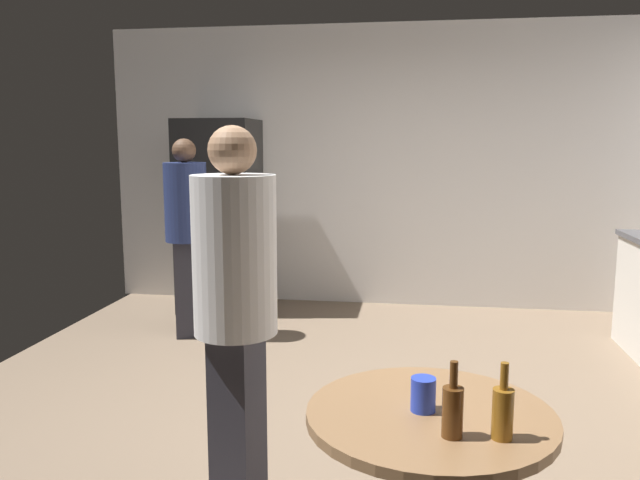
{
  "coord_description": "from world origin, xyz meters",
  "views": [
    {
      "loc": [
        0.36,
        -3.53,
        1.59
      ],
      "look_at": [
        -0.19,
        0.11,
        1.02
      ],
      "focal_mm": 35.34,
      "sensor_mm": 36.0,
      "label": 1
    }
  ],
  "objects_px": {
    "person_in_white_shirt": "(235,297)",
    "beer_bottle_amber": "(503,411)",
    "plastic_cup_blue": "(423,394)",
    "foreground_table": "(430,442)",
    "person_in_navy_shirt": "(186,223)",
    "refrigerator": "(220,216)",
    "beer_bottle_brown": "(453,410)"
  },
  "relations": [
    {
      "from": "person_in_navy_shirt",
      "to": "person_in_white_shirt",
      "type": "xyz_separation_m",
      "value": [
        1.11,
        -2.41,
        0.02
      ]
    },
    {
      "from": "plastic_cup_blue",
      "to": "foreground_table",
      "type": "bearing_deg",
      "value": 1.83
    },
    {
      "from": "plastic_cup_blue",
      "to": "person_in_navy_shirt",
      "type": "relative_size",
      "value": 0.07
    },
    {
      "from": "person_in_navy_shirt",
      "to": "refrigerator",
      "type": "bearing_deg",
      "value": 158.89
    },
    {
      "from": "refrigerator",
      "to": "person_in_navy_shirt",
      "type": "bearing_deg",
      "value": -89.43
    },
    {
      "from": "beer_bottle_amber",
      "to": "person_in_white_shirt",
      "type": "xyz_separation_m",
      "value": [
        -0.98,
        0.63,
        0.15
      ]
    },
    {
      "from": "refrigerator",
      "to": "person_in_navy_shirt",
      "type": "distance_m",
      "value": 0.91
    },
    {
      "from": "person_in_white_shirt",
      "to": "beer_bottle_amber",
      "type": "bearing_deg",
      "value": -23.26
    },
    {
      "from": "beer_bottle_amber",
      "to": "person_in_white_shirt",
      "type": "height_order",
      "value": "person_in_white_shirt"
    },
    {
      "from": "beer_bottle_brown",
      "to": "beer_bottle_amber",
      "type": "bearing_deg",
      "value": 4.12
    },
    {
      "from": "beer_bottle_brown",
      "to": "person_in_navy_shirt",
      "type": "bearing_deg",
      "value": 122.54
    },
    {
      "from": "person_in_navy_shirt",
      "to": "foreground_table",
      "type": "bearing_deg",
      "value": 11.58
    },
    {
      "from": "beer_bottle_brown",
      "to": "person_in_navy_shirt",
      "type": "relative_size",
      "value": 0.14
    },
    {
      "from": "foreground_table",
      "to": "plastic_cup_blue",
      "type": "relative_size",
      "value": 7.27
    },
    {
      "from": "refrigerator",
      "to": "beer_bottle_brown",
      "type": "height_order",
      "value": "refrigerator"
    },
    {
      "from": "refrigerator",
      "to": "beer_bottle_brown",
      "type": "xyz_separation_m",
      "value": [
        1.95,
        -3.96,
        -0.08
      ]
    },
    {
      "from": "plastic_cup_blue",
      "to": "beer_bottle_amber",
      "type": "bearing_deg",
      "value": -35.39
    },
    {
      "from": "refrigerator",
      "to": "person_in_white_shirt",
      "type": "relative_size",
      "value": 1.09
    },
    {
      "from": "foreground_table",
      "to": "beer_bottle_brown",
      "type": "relative_size",
      "value": 3.48
    },
    {
      "from": "plastic_cup_blue",
      "to": "person_in_white_shirt",
      "type": "xyz_separation_m",
      "value": [
        -0.75,
        0.47,
        0.18
      ]
    },
    {
      "from": "person_in_navy_shirt",
      "to": "plastic_cup_blue",
      "type": "bearing_deg",
      "value": 11.23
    },
    {
      "from": "foreground_table",
      "to": "beer_bottle_amber",
      "type": "bearing_deg",
      "value": -38.65
    },
    {
      "from": "person_in_white_shirt",
      "to": "foreground_table",
      "type": "bearing_deg",
      "value": -21.6
    },
    {
      "from": "beer_bottle_brown",
      "to": "person_in_navy_shirt",
      "type": "height_order",
      "value": "person_in_navy_shirt"
    },
    {
      "from": "beer_bottle_amber",
      "to": "refrigerator",
      "type": "bearing_deg",
      "value": 117.97
    },
    {
      "from": "beer_bottle_brown",
      "to": "person_in_white_shirt",
      "type": "height_order",
      "value": "person_in_white_shirt"
    },
    {
      "from": "person_in_white_shirt",
      "to": "plastic_cup_blue",
      "type": "bearing_deg",
      "value": -22.45
    },
    {
      "from": "plastic_cup_blue",
      "to": "refrigerator",
      "type": "bearing_deg",
      "value": 116.3
    },
    {
      "from": "beer_bottle_amber",
      "to": "person_in_white_shirt",
      "type": "relative_size",
      "value": 0.14
    },
    {
      "from": "plastic_cup_blue",
      "to": "person_in_white_shirt",
      "type": "relative_size",
      "value": 0.07
    },
    {
      "from": "refrigerator",
      "to": "person_in_white_shirt",
      "type": "bearing_deg",
      "value": -71.37
    },
    {
      "from": "plastic_cup_blue",
      "to": "person_in_navy_shirt",
      "type": "height_order",
      "value": "person_in_navy_shirt"
    }
  ]
}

